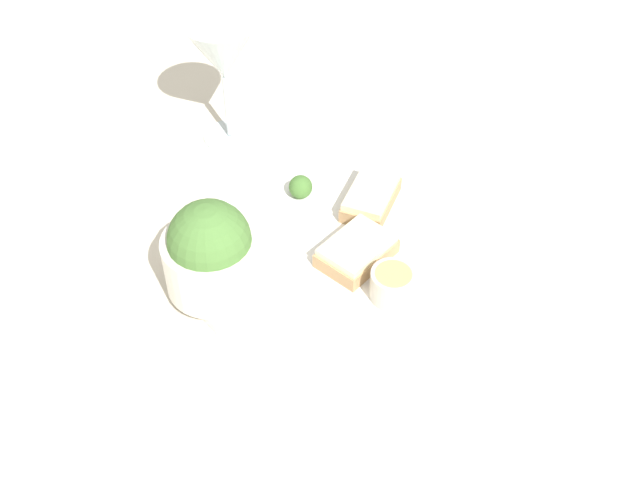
{
  "coord_description": "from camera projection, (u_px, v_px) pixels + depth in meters",
  "views": [
    {
      "loc": [
        -0.34,
        -0.52,
        0.66
      ],
      "look_at": [
        0.0,
        0.0,
        0.03
      ],
      "focal_mm": 45.0,
      "sensor_mm": 36.0,
      "label": 1
    }
  ],
  "objects": [
    {
      "name": "ground_plane",
      "position": [
        320.0,
        261.0,
        0.91
      ],
      "size": [
        4.0,
        4.0,
        0.0
      ],
      "primitive_type": "plane",
      "color": "beige"
    },
    {
      "name": "salad_bowl",
      "position": [
        211.0,
        252.0,
        0.83
      ],
      "size": [
        0.1,
        0.1,
        0.11
      ],
      "color": "silver",
      "rests_on": "dinner_plate"
    },
    {
      "name": "dinner_plate",
      "position": [
        320.0,
        257.0,
        0.91
      ],
      "size": [
        0.3,
        0.3,
        0.01
      ],
      "color": "white",
      "rests_on": "ground_plane"
    },
    {
      "name": "wine_glass",
      "position": [
        223.0,
        55.0,
        0.98
      ],
      "size": [
        0.09,
        0.09,
        0.17
      ],
      "color": "silver",
      "rests_on": "ground_plane"
    },
    {
      "name": "garnish",
      "position": [
        301.0,
        187.0,
        0.96
      ],
      "size": [
        0.03,
        0.03,
        0.03
      ],
      "color": "#477533",
      "rests_on": "dinner_plate"
    },
    {
      "name": "cheese_toast_far",
      "position": [
        371.0,
        198.0,
        0.95
      ],
      "size": [
        0.1,
        0.09,
        0.03
      ],
      "color": "tan",
      "rests_on": "dinner_plate"
    },
    {
      "name": "sauce_ramekin",
      "position": [
        393.0,
        283.0,
        0.84
      ],
      "size": [
        0.05,
        0.05,
        0.04
      ],
      "color": "beige",
      "rests_on": "dinner_plate"
    },
    {
      "name": "cheese_toast_near",
      "position": [
        357.0,
        251.0,
        0.88
      ],
      "size": [
        0.09,
        0.08,
        0.03
      ],
      "color": "tan",
      "rests_on": "dinner_plate"
    }
  ]
}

